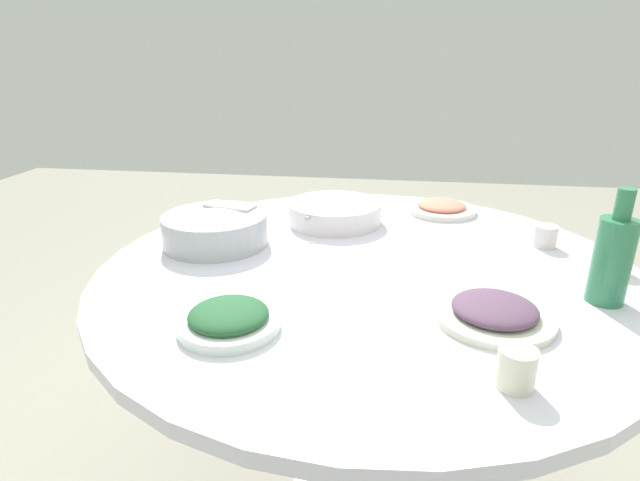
{
  "coord_description": "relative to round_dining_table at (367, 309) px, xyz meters",
  "views": [
    {
      "loc": [
        -0.05,
        1.21,
        1.26
      ],
      "look_at": [
        0.14,
        -0.1,
        0.77
      ],
      "focal_mm": 28.43,
      "sensor_mm": 36.0,
      "label": 1
    }
  ],
  "objects": [
    {
      "name": "round_dining_table",
      "position": [
        0.0,
        0.0,
        0.0
      ],
      "size": [
        1.38,
        1.38,
        0.74
      ],
      "color": "#99999E",
      "rests_on": "ground"
    },
    {
      "name": "soup_bowl",
      "position": [
        0.13,
        -0.33,
        0.16
      ],
      "size": [
        0.3,
        0.3,
        0.07
      ],
      "color": "silver",
      "rests_on": "round_dining_table"
    },
    {
      "name": "tea_cup_near",
      "position": [
        -0.61,
        -0.05,
        0.16
      ],
      "size": [
        0.06,
        0.06,
        0.06
      ],
      "primitive_type": "cylinder",
      "color": "#C74C4A",
      "rests_on": "round_dining_table"
    },
    {
      "name": "rice_bowl",
      "position": [
        0.44,
        -0.09,
        0.18
      ],
      "size": [
        0.3,
        0.3,
        0.1
      ],
      "color": "#B2B5BA",
      "rests_on": "round_dining_table"
    },
    {
      "name": "tea_cup_far",
      "position": [
        -0.48,
        -0.2,
        0.16
      ],
      "size": [
        0.06,
        0.06,
        0.06
      ],
      "primitive_type": "cylinder",
      "color": "silver",
      "rests_on": "round_dining_table"
    },
    {
      "name": "dish_greens",
      "position": [
        0.26,
        0.36,
        0.15
      ],
      "size": [
        0.2,
        0.2,
        0.05
      ],
      "color": "white",
      "rests_on": "round_dining_table"
    },
    {
      "name": "tea_cup_side",
      "position": [
        -0.27,
        0.47,
        0.17
      ],
      "size": [
        0.06,
        0.06,
        0.07
      ],
      "primitive_type": "cylinder",
      "color": "beige",
      "rests_on": "round_dining_table"
    },
    {
      "name": "dish_eggplant",
      "position": [
        -0.27,
        0.25,
        0.15
      ],
      "size": [
        0.24,
        0.24,
        0.05
      ],
      "color": "silver",
      "rests_on": "round_dining_table"
    },
    {
      "name": "dish_shrimp",
      "position": [
        -0.22,
        -0.49,
        0.15
      ],
      "size": [
        0.23,
        0.23,
        0.04
      ],
      "color": "white",
      "rests_on": "round_dining_table"
    },
    {
      "name": "green_bottle",
      "position": [
        -0.53,
        0.13,
        0.23
      ],
      "size": [
        0.08,
        0.08,
        0.26
      ],
      "color": "#307C50",
      "rests_on": "round_dining_table"
    }
  ]
}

